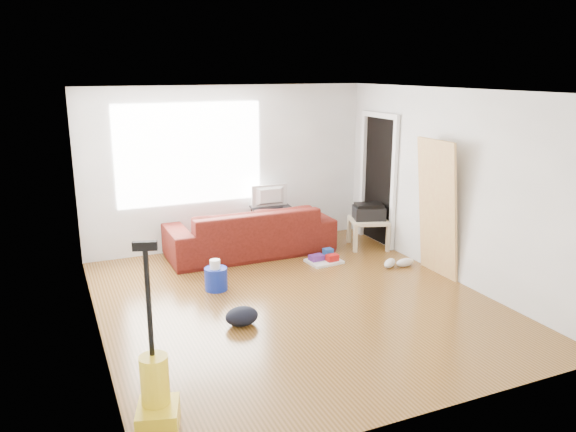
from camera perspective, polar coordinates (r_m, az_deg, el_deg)
name	(u,v)px	position (r m, az deg, el deg)	size (l,w,h in m)	color
room	(296,198)	(6.64, 0.77, 1.84)	(4.51, 5.01, 2.51)	#563612
sofa	(250,253)	(8.61, -3.85, -3.81)	(2.49, 0.97, 0.73)	#3B0E09
tv_stand	(271,225)	(8.91, -1.72, -0.97)	(0.66, 0.43, 0.63)	black
tv	(271,196)	(8.79, -1.74, 2.04)	(0.60, 0.08, 0.34)	black
side_table	(368,223)	(8.88, 8.17, -0.76)	(0.71, 0.71, 0.46)	tan
printer	(369,212)	(8.83, 8.21, 0.44)	(0.55, 0.48, 0.24)	black
bucket	(216,289)	(7.29, -7.29, -7.41)	(0.29, 0.29, 0.29)	#1227A2
toilet_paper	(215,275)	(7.19, -7.39, -5.97)	(0.13, 0.13, 0.12)	white
cleaning_tray	(324,259)	(8.21, 3.72, -4.36)	(0.51, 0.42, 0.17)	silver
backpack	(242,325)	(6.32, -4.69, -10.96)	(0.37, 0.30, 0.20)	black
sneakers	(397,263)	(8.16, 11.05, -4.68)	(0.52, 0.28, 0.12)	silver
vacuum	(156,395)	(4.69, -13.24, -17.30)	(0.41, 0.44, 1.51)	yellow
door_panel	(433,274)	(8.01, 14.49, -5.72)	(0.04, 0.74, 1.86)	tan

